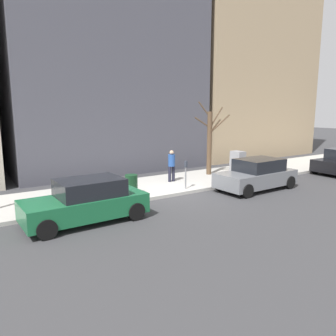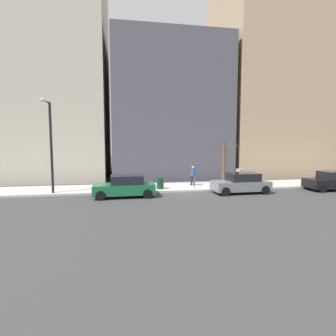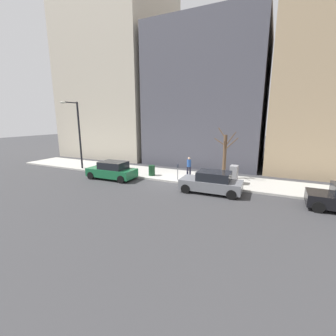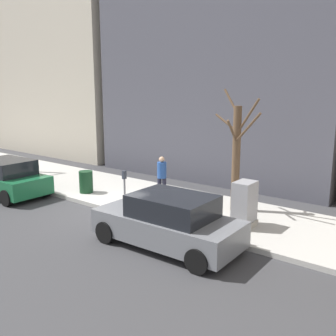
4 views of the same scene
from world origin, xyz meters
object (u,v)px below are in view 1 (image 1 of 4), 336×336
office_block_center (89,60)px  parked_car_green (86,201)px  parking_meter (186,172)px  utility_box (238,164)px  pedestrian_near_meter (172,164)px  parked_car_grey (257,175)px  office_tower_left (223,28)px  bare_tree (210,141)px  trash_bin (131,185)px

office_block_center → parked_car_green: bearing=158.5°
parking_meter → utility_box: utility_box is taller
pedestrian_near_meter → parked_car_grey: bearing=130.0°
parked_car_green → pedestrian_near_meter: size_ratio=2.56×
parking_meter → office_tower_left: 19.24m
bare_tree → office_tower_left: (8.82, -8.80, 9.02)m
parked_car_grey → parking_meter: 3.56m
trash_bin → pedestrian_near_meter: pedestrian_near_meter is taller
parked_car_green → bare_tree: (3.67, -8.74, 1.40)m
parked_car_grey → office_block_center: (12.73, 3.63, 6.66)m
parked_car_grey → trash_bin: size_ratio=4.71×
parked_car_grey → parked_car_green: same height
parked_car_grey → pedestrian_near_meter: size_ratio=2.55×
parked_car_grey → parked_car_green: (0.01, 8.65, 0.00)m
parked_car_green → bare_tree: size_ratio=1.01×
trash_bin → pedestrian_near_meter: 3.30m
pedestrian_near_meter → office_block_center: 11.41m
parking_meter → bare_tree: bare_tree is taller
parked_car_green → bare_tree: bearing=-68.8°
pedestrian_near_meter → parked_car_green: bearing=27.9°
parked_car_grey → office_tower_left: size_ratio=0.19×
parked_car_grey → bare_tree: bearing=-2.7°
parking_meter → office_tower_left: office_tower_left is taller
parked_car_green → parking_meter: bearing=-75.8°
parked_car_green → utility_box: bearing=-77.8°
office_tower_left → bare_tree: bearing=135.1°
parking_meter → office_tower_left: (10.96, -12.10, 10.18)m
trash_bin → office_block_center: office_block_center is taller
parked_car_grey → trash_bin: parked_car_grey is taller
utility_box → office_block_center: (10.33, 4.73, 6.54)m
utility_box → pedestrian_near_meter: bearing=77.8°
parked_car_green → office_tower_left: bearing=-56.1°
bare_tree → office_block_center: office_block_center is taller
parked_car_grey → parking_meter: size_ratio=3.14×
utility_box → office_tower_left: size_ratio=0.06×
parked_car_green → trash_bin: 3.41m
office_tower_left → parked_car_grey: bearing=144.6°
parking_meter → trash_bin: 2.74m
parked_car_grey → office_block_center: size_ratio=0.29×
utility_box → trash_bin: utility_box is taller
parked_car_green → parking_meter: size_ratio=3.15×
office_block_center → bare_tree: bearing=-157.7°
parked_car_green → office_block_center: size_ratio=0.29×
bare_tree → office_block_center: bearing=22.3°
trash_bin → parking_meter: bearing=-99.6°
trash_bin → pedestrian_near_meter: bearing=-67.3°
parked_car_grey → trash_bin: bearing=70.0°
parking_meter → bare_tree: size_ratio=0.32×
parked_car_grey → parked_car_green: size_ratio=1.00×
bare_tree → trash_bin: 6.39m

